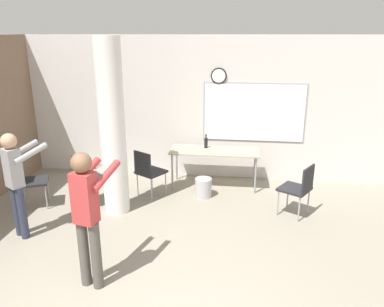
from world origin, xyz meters
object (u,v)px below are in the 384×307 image
chair_near_pillar (87,177)px  folding_table (215,153)px  bottle_on_table (206,143)px  chair_by_left_wall (29,179)px  person_watching_back (16,177)px  chair_mid_room (299,187)px  person_playing_front (87,210)px  chair_table_left (148,170)px

chair_near_pillar → folding_table: bearing=27.6°
bottle_on_table → chair_near_pillar: (-1.90, -1.23, -0.32)m
chair_by_left_wall → person_watching_back: person_watching_back is taller
bottle_on_table → chair_by_left_wall: (-2.84, -1.42, -0.32)m
person_watching_back → chair_by_left_wall: bearing=113.1°
folding_table → chair_mid_room: bearing=-36.9°
chair_mid_room → folding_table: bearing=143.1°
chair_near_pillar → person_playing_front: bearing=-66.8°
person_playing_front → person_watching_back: (-1.43, 0.94, -0.05)m
chair_by_left_wall → chair_near_pillar: bearing=11.9°
folding_table → chair_near_pillar: bearing=-152.4°
chair_table_left → person_playing_front: (-0.07, -2.51, 0.46)m
chair_mid_room → chair_near_pillar: 3.50m
folding_table → chair_table_left: (-1.13, -0.63, -0.16)m
person_watching_back → bottle_on_table: bearing=43.7°
bottle_on_table → folding_table: bearing=-38.2°
chair_mid_room → chair_near_pillar: bearing=-179.6°
folding_table → chair_by_left_wall: (-3.02, -1.28, -0.16)m
folding_table → person_playing_front: (-1.20, -3.14, 0.30)m
chair_mid_room → person_playing_front: person_playing_front is taller
chair_by_left_wall → chair_mid_room: same height
folding_table → bottle_on_table: bearing=141.8°
chair_table_left → chair_near_pillar: size_ratio=1.00×
person_playing_front → chair_mid_room: bearing=38.4°
chair_by_left_wall → bottle_on_table: bearing=26.6°
person_playing_front → chair_table_left: bearing=88.5°
chair_table_left → chair_near_pillar: same height
chair_by_left_wall → chair_table_left: size_ratio=1.00×
chair_table_left → person_watching_back: bearing=-133.5°
chair_by_left_wall → chair_mid_room: bearing=2.8°
chair_table_left → chair_near_pillar: (-0.95, -0.46, 0.00)m
chair_table_left → folding_table: bearing=29.0°
bottle_on_table → chair_table_left: bottle_on_table is taller
folding_table → bottle_on_table: (-0.18, 0.14, 0.16)m
bottle_on_table → chair_near_pillar: bearing=-147.2°
chair_by_left_wall → person_watching_back: 1.07m
chair_by_left_wall → person_watching_back: bearing=-66.9°
chair_mid_room → person_playing_front: (-2.62, -2.07, 0.46)m
person_playing_front → person_watching_back: size_ratio=1.06×
folding_table → person_playing_front: person_playing_front is taller
bottle_on_table → person_watching_back: size_ratio=0.18×
chair_mid_room → person_playing_front: bearing=-141.6°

